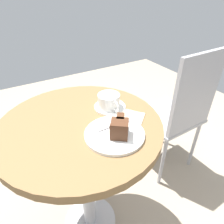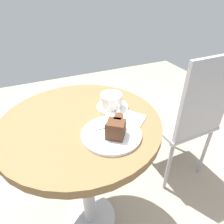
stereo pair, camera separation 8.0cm
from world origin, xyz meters
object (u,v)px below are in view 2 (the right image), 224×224
object	(u,v)px
coffee_cup	(112,101)
napkin	(126,119)
saucer	(112,107)
cake_slice	(116,128)
cafe_chair	(190,114)
fork	(116,124)
cake_plate	(111,134)
teaspoon	(111,101)

from	to	relation	value
coffee_cup	napkin	xyz separation A→B (m)	(0.10, 0.02, -0.04)
saucer	cake_slice	xyz separation A→B (m)	(0.19, -0.07, 0.04)
napkin	coffee_cup	bearing A→B (deg)	-169.90
cafe_chair	fork	bearing A→B (deg)	15.57
napkin	saucer	bearing A→B (deg)	-173.64
coffee_cup	fork	bearing A→B (deg)	-17.16
cake_plate	cake_slice	bearing A→B (deg)	31.90
fork	cake_slice	bearing A→B (deg)	-114.75
coffee_cup	napkin	size ratio (longest dim) A/B	0.66
cake_slice	cafe_chair	size ratio (longest dim) A/B	0.11
teaspoon	napkin	distance (m)	0.15
teaspoon	fork	distance (m)	0.19
saucer	coffee_cup	world-z (taller)	coffee_cup
cake_plate	cafe_chair	size ratio (longest dim) A/B	0.24
coffee_cup	cake_plate	xyz separation A→B (m)	(0.17, -0.08, -0.03)
coffee_cup	teaspoon	distance (m)	0.06
coffee_cup	fork	world-z (taller)	coffee_cup
cake_slice	napkin	size ratio (longest dim) A/B	0.51
teaspoon	cafe_chair	size ratio (longest dim) A/B	0.11
saucer	fork	xyz separation A→B (m)	(0.14, -0.05, 0.01)
coffee_cup	cake_slice	xyz separation A→B (m)	(0.19, -0.07, 0.00)
cake_slice	cafe_chair	world-z (taller)	cafe_chair
coffee_cup	fork	xyz separation A→B (m)	(0.13, -0.04, -0.03)
cake_slice	teaspoon	bearing A→B (deg)	160.59
fork	napkin	world-z (taller)	fork
napkin	cafe_chair	world-z (taller)	cafe_chair
cafe_chair	napkin	bearing A→B (deg)	14.22
coffee_cup	cake_plate	size ratio (longest dim) A/B	0.58
saucer	napkin	xyz separation A→B (m)	(0.11, 0.01, -0.00)
saucer	teaspoon	distance (m)	0.05
saucer	napkin	bearing A→B (deg)	6.36
fork	napkin	distance (m)	0.07
saucer	coffee_cup	bearing A→B (deg)	-57.83
coffee_cup	napkin	distance (m)	0.11
teaspoon	cake_plate	world-z (taller)	teaspoon
cake_plate	napkin	size ratio (longest dim) A/B	1.13
cake_plate	cafe_chair	xyz separation A→B (m)	(-0.22, 0.63, -0.22)
fork	napkin	size ratio (longest dim) A/B	0.73
coffee_cup	saucer	bearing A→B (deg)	122.17
napkin	cafe_chair	bearing A→B (deg)	105.61
coffee_cup	fork	size ratio (longest dim) A/B	0.90
cake_slice	napkin	xyz separation A→B (m)	(-0.09, 0.08, -0.04)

